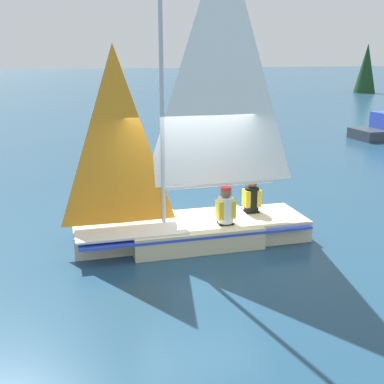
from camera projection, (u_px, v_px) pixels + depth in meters
name	position (u px, v px, depth m)	size (l,w,h in m)	color
ground_plane	(192.00, 241.00, 9.63)	(260.00, 260.00, 0.00)	navy
sailboat_main	(194.00, 202.00, 9.42)	(4.71, 1.84, 5.90)	beige
sailor_helm	(225.00, 214.00, 9.31)	(0.36, 0.32, 1.16)	black
sailor_crew	(251.00, 203.00, 10.02)	(0.36, 0.32, 1.16)	black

